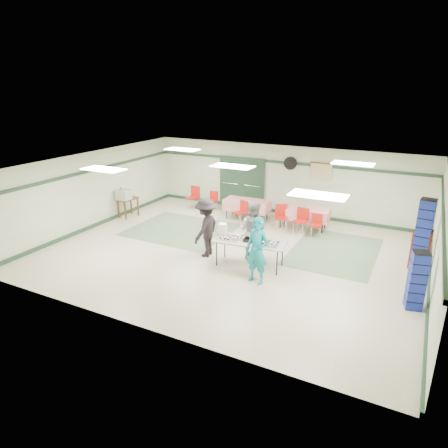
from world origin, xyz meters
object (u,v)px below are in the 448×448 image
at_px(dining_table_a, 303,213).
at_px(volunteer_teal, 257,251).
at_px(serving_table, 250,242).
at_px(chair_d, 242,210).
at_px(chair_a, 302,218).
at_px(crate_stack_blue_a, 423,235).
at_px(crate_stack_red, 420,249).
at_px(broom, 123,202).
at_px(printer_table, 128,201).
at_px(chair_loose_b, 194,195).
at_px(chair_b, 281,215).
at_px(chair_c, 316,223).
at_px(volunteer_dark, 206,228).
at_px(office_printer, 124,195).
at_px(chair_loose_a, 213,199).
at_px(dining_table_b, 247,205).
at_px(volunteer_grey, 253,230).
at_px(crate_stack_blue_b, 417,281).

bearing_deg(dining_table_a, volunteer_teal, -92.41).
relative_size(serving_table, chair_d, 2.40).
bearing_deg(chair_a, crate_stack_blue_a, -12.61).
bearing_deg(crate_stack_red, broom, -178.83).
relative_size(dining_table_a, printer_table, 2.19).
bearing_deg(chair_loose_b, crate_stack_red, -7.33).
distance_m(dining_table_a, crate_stack_red, 4.25).
relative_size(chair_b, chair_c, 1.19).
distance_m(volunteer_teal, volunteer_dark, 2.22).
bearing_deg(chair_loose_b, broom, -121.97).
bearing_deg(office_printer, chair_loose_a, 42.92).
relative_size(volunteer_teal, chair_d, 2.03).
height_order(volunteer_teal, volunteer_dark, volunteer_teal).
distance_m(volunteer_dark, crate_stack_blue_a, 6.05).
distance_m(dining_table_b, chair_a, 2.37).
bearing_deg(chair_c, volunteer_dark, -139.55).
height_order(volunteer_grey, dining_table_a, volunteer_grey).
relative_size(chair_b, chair_loose_b, 0.99).
bearing_deg(printer_table, crate_stack_blue_a, 9.53).
bearing_deg(volunteer_dark, volunteer_grey, 106.62).
xyz_separation_m(chair_b, printer_table, (-5.81, -1.26, 0.05)).
distance_m(chair_c, printer_table, 7.19).
height_order(chair_loose_a, office_printer, office_printer).
distance_m(dining_table_a, printer_table, 6.70).
relative_size(serving_table, chair_a, 2.31).
height_order(chair_loose_a, crate_stack_red, crate_stack_red).
height_order(volunteer_teal, office_printer, volunteer_teal).
xyz_separation_m(dining_table_b, chair_a, (2.30, -0.56, -0.01)).
relative_size(chair_d, crate_stack_red, 0.76).
height_order(volunteer_grey, chair_b, volunteer_grey).
bearing_deg(printer_table, chair_d, 25.77).
bearing_deg(volunteer_grey, printer_table, -10.08).
bearing_deg(chair_b, serving_table, -107.72).
bearing_deg(chair_loose_b, volunteer_teal, -39.02).
relative_size(crate_stack_blue_a, crate_stack_red, 1.78).
xyz_separation_m(volunteer_teal, crate_stack_red, (3.73, 2.83, -0.31)).
height_order(volunteer_dark, crate_stack_red, volunteer_dark).
bearing_deg(chair_a, office_printer, -161.43).
bearing_deg(crate_stack_blue_b, office_printer, 168.33).
relative_size(crate_stack_red, office_printer, 2.38).
relative_size(volunteer_grey, dining_table_a, 0.96).
xyz_separation_m(chair_loose_a, chair_loose_b, (-0.80, -0.18, 0.11)).
distance_m(serving_table, printer_table, 6.33).
bearing_deg(office_printer, dining_table_a, 15.50).
bearing_deg(broom, chair_loose_a, 56.27).
height_order(volunteer_dark, chair_d, volunteer_dark).
distance_m(serving_table, volunteer_grey, 0.57).
height_order(chair_loose_a, crate_stack_blue_b, crate_stack_blue_b).
bearing_deg(office_printer, serving_table, -18.27).
bearing_deg(crate_stack_blue_b, chair_c, 132.03).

